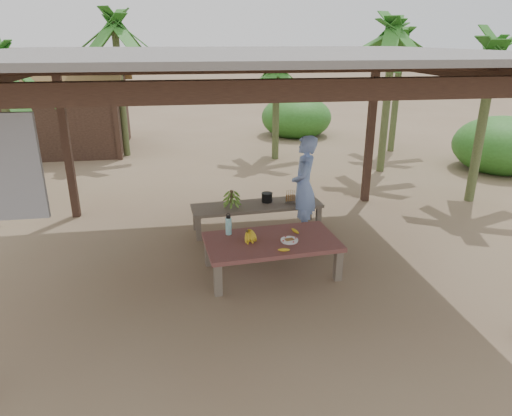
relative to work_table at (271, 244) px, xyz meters
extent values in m
plane|color=brown|center=(-0.35, 0.39, -0.43)|extent=(80.00, 80.00, 0.00)
cube|color=black|center=(-3.15, 2.69, 0.92)|extent=(0.13, 0.13, 2.70)
cube|color=black|center=(2.45, 2.69, 0.92)|extent=(0.13, 0.13, 2.70)
cube|color=black|center=(-0.35, -1.91, 2.27)|extent=(5.80, 0.14, 0.18)
cube|color=black|center=(-0.35, 2.69, 2.27)|extent=(5.80, 0.14, 0.18)
cube|color=black|center=(-3.15, 0.39, 2.27)|extent=(0.14, 4.80, 0.18)
cube|color=black|center=(2.45, 0.39, 2.27)|extent=(0.14, 4.80, 0.18)
cube|color=slate|center=(-0.35, 0.39, 2.49)|extent=(6.60, 5.60, 0.06)
cube|color=slate|center=(-2.45, -1.91, 1.72)|extent=(0.45, 0.05, 0.85)
cube|color=brown|center=(-0.78, -0.49, -0.21)|extent=(0.11, 0.11, 0.44)
cube|color=brown|center=(0.85, -0.35, -0.21)|extent=(0.11, 0.11, 0.44)
cube|color=brown|center=(-0.85, 0.35, -0.21)|extent=(0.11, 0.11, 0.44)
cube|color=brown|center=(0.78, 0.49, -0.21)|extent=(0.11, 0.11, 0.44)
cube|color=maroon|center=(0.00, 0.00, 0.04)|extent=(1.88, 1.15, 0.06)
cube|color=brown|center=(-0.96, 1.25, -0.23)|extent=(0.09, 0.09, 0.40)
cube|color=brown|center=(1.10, 1.41, -0.23)|extent=(0.09, 0.09, 0.40)
cube|color=brown|center=(-0.99, 1.71, -0.23)|extent=(0.09, 0.09, 0.40)
cube|color=brown|center=(1.06, 1.87, -0.23)|extent=(0.09, 0.09, 0.40)
cube|color=brown|center=(0.05, 1.56, -0.01)|extent=(2.24, 0.77, 0.05)
cylinder|color=white|center=(0.23, -0.10, 0.07)|extent=(0.22, 0.22, 0.01)
cylinder|color=white|center=(0.23, -0.10, 0.09)|extent=(0.24, 0.24, 0.02)
cube|color=brown|center=(0.23, -0.10, 0.09)|extent=(0.14, 0.11, 0.02)
ellipsoid|color=yellow|center=(0.09, -0.38, 0.09)|extent=(0.18, 0.08, 0.04)
ellipsoid|color=yellow|center=(0.38, 0.20, 0.09)|extent=(0.12, 0.16, 0.04)
cylinder|color=#44D2D5|center=(-0.56, 0.28, 0.19)|extent=(0.09, 0.09, 0.25)
cylinder|color=black|center=(-0.56, 0.28, 0.33)|extent=(0.06, 0.06, 0.03)
torus|color=black|center=(-0.56, 0.28, 0.36)|extent=(0.05, 0.01, 0.05)
cylinder|color=black|center=(0.24, 1.67, 0.09)|extent=(0.18, 0.18, 0.15)
imported|color=#718DD5|center=(0.78, 1.27, 0.40)|extent=(0.57, 0.70, 1.66)
cube|color=black|center=(-4.85, 8.39, 0.57)|extent=(4.00, 3.00, 2.00)
cube|color=brown|center=(-4.85, 7.54, 1.92)|extent=(4.40, 1.73, 1.00)
cube|color=brown|center=(-4.85, 9.24, 1.92)|extent=(4.40, 1.73, 1.00)
cylinder|color=#596638|center=(3.66, 4.71, 1.22)|extent=(0.18, 0.18, 3.32)
cylinder|color=#596638|center=(1.32, 6.33, 0.77)|extent=(0.18, 0.18, 2.40)
cylinder|color=#596638|center=(-2.72, 7.36, 1.31)|extent=(0.18, 0.18, 3.49)
cylinder|color=#596638|center=(4.55, 2.35, 1.01)|extent=(0.18, 0.18, 2.89)
cylinder|color=#596638|center=(-4.45, 3.90, 0.94)|extent=(0.18, 0.18, 2.75)
cylinder|color=#596638|center=(4.84, 6.70, 1.10)|extent=(0.18, 0.18, 3.07)
camera|label=1|loc=(-1.11, -5.60, 2.66)|focal=32.00mm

